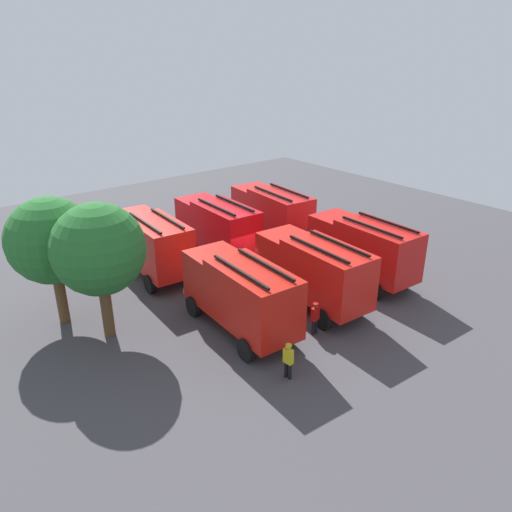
{
  "coord_description": "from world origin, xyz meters",
  "views": [
    {
      "loc": [
        -21.04,
        17.04,
        13.03
      ],
      "look_at": [
        0.0,
        0.0,
        1.4
      ],
      "focal_mm": 34.24,
      "sensor_mm": 36.0,
      "label": 1
    }
  ],
  "objects": [
    {
      "name": "firefighter_2",
      "position": [
        4.95,
        -2.43,
        0.98
      ],
      "size": [
        0.42,
        0.48,
        1.74
      ],
      "rotation": [
        0.0,
        0.0,
        5.76
      ],
      "color": "black",
      "rests_on": "ground"
    },
    {
      "name": "fire_truck_2",
      "position": [
        -4.61,
        -0.17,
        2.15
      ],
      "size": [
        7.33,
        3.1,
        3.88
      ],
      "rotation": [
        0.0,
        0.0,
        -0.06
      ],
      "color": "red",
      "rests_on": "ground"
    },
    {
      "name": "firefighter_1",
      "position": [
        -8.59,
        5.21,
        0.93
      ],
      "size": [
        0.45,
        0.29,
        1.67
      ],
      "rotation": [
        0.0,
        0.0,
        4.83
      ],
      "color": "black",
      "rests_on": "ground"
    },
    {
      "name": "fire_truck_3",
      "position": [
        4.29,
        -0.17,
        2.15
      ],
      "size": [
        7.31,
        3.03,
        3.88
      ],
      "rotation": [
        0.0,
        0.0,
        -0.05
      ],
      "color": "red",
      "rests_on": "ground"
    },
    {
      "name": "fire_truck_5",
      "position": [
        4.37,
        4.68,
        2.15
      ],
      "size": [
        7.34,
        3.13,
        3.88
      ],
      "rotation": [
        0.0,
        0.0,
        -0.06
      ],
      "color": "red",
      "rests_on": "ground"
    },
    {
      "name": "fire_truck_1",
      "position": [
        4.3,
        -4.92,
        2.15
      ],
      "size": [
        7.39,
        3.28,
        3.88
      ],
      "rotation": [
        0.0,
        0.0,
        -0.09
      ],
      "color": "red",
      "rests_on": "ground"
    },
    {
      "name": "traffic_cone_0",
      "position": [
        -1.65,
        -7.05,
        0.32
      ],
      "size": [
        0.45,
        0.45,
        0.64
      ],
      "primitive_type": "cone",
      "color": "#F2600C",
      "rests_on": "ground"
    },
    {
      "name": "traffic_cone_1",
      "position": [
        2.0,
        -2.67,
        0.3
      ],
      "size": [
        0.42,
        0.42,
        0.59
      ],
      "primitive_type": "cone",
      "color": "#F2600C",
      "rests_on": "ground"
    },
    {
      "name": "ground_plane",
      "position": [
        0.0,
        0.0,
        0.0
      ],
      "size": [
        50.46,
        50.46,
        0.0
      ],
      "primitive_type": "plane",
      "color": "#423F44"
    },
    {
      "name": "tree_1",
      "position": [
        2.12,
        10.97,
        4.44
      ],
      "size": [
        4.26,
        4.26,
        6.6
      ],
      "color": "brown",
      "rests_on": "ground"
    },
    {
      "name": "firefighter_0",
      "position": [
        10.21,
        1.96,
        0.97
      ],
      "size": [
        0.4,
        0.48,
        1.73
      ],
      "rotation": [
        0.0,
        0.0,
        2.7
      ],
      "color": "black",
      "rests_on": "ground"
    },
    {
      "name": "tree_0",
      "position": [
        -0.55,
        9.7,
        4.51
      ],
      "size": [
        4.33,
        4.33,
        6.71
      ],
      "color": "brown",
      "rests_on": "ground"
    },
    {
      "name": "fire_truck_0",
      "position": [
        -4.23,
        -4.74,
        2.15
      ],
      "size": [
        7.31,
        3.04,
        3.88
      ],
      "rotation": [
        0.0,
        0.0,
        -0.05
      ],
      "color": "red",
      "rests_on": "ground"
    },
    {
      "name": "fire_truck_4",
      "position": [
        -4.28,
        4.45,
        2.15
      ],
      "size": [
        7.34,
        3.12,
        3.88
      ],
      "rotation": [
        0.0,
        0.0,
        -0.06
      ],
      "color": "red",
      "rests_on": "ground"
    },
    {
      "name": "firefighter_3",
      "position": [
        -6.84,
        1.84,
        0.94
      ],
      "size": [
        0.3,
        0.45,
        1.69
      ],
      "rotation": [
        0.0,
        0.0,
        0.16
      ],
      "color": "black",
      "rests_on": "ground"
    },
    {
      "name": "traffic_cone_2",
      "position": [
        2.0,
        2.48,
        0.31
      ],
      "size": [
        0.44,
        0.44,
        0.63
      ],
      "primitive_type": "cone",
      "color": "#F2600C",
      "rests_on": "ground"
    }
  ]
}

